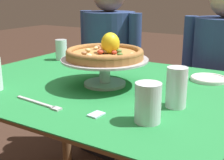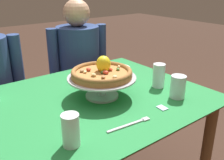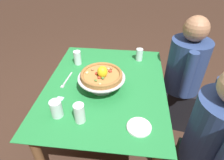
{
  "view_description": "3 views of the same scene",
  "coord_description": "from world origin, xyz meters",
  "px_view_note": "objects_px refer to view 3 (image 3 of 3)",
  "views": [
    {
      "loc": [
        0.69,
        -1.02,
        1.1
      ],
      "look_at": [
        0.1,
        -0.04,
        0.77
      ],
      "focal_mm": 48.42,
      "sensor_mm": 36.0,
      "label": 1
    },
    {
      "loc": [
        -0.65,
        -1.02,
        1.31
      ],
      "look_at": [
        0.1,
        -0.05,
        0.83
      ],
      "focal_mm": 41.2,
      "sensor_mm": 36.0,
      "label": 2
    },
    {
      "loc": [
        1.19,
        0.19,
        1.68
      ],
      "look_at": [
        0.02,
        0.05,
        0.8
      ],
      "focal_mm": 30.85,
      "sensor_mm": 36.0,
      "label": 3
    }
  ],
  "objects_px": {
    "pizza": "(101,75)",
    "sugar_packet": "(60,99)",
    "water_glass_front_left": "(78,58)",
    "diner_right": "(209,146)",
    "dinner_fork": "(66,81)",
    "side_plate": "(139,127)",
    "diner_left": "(182,79)",
    "water_glass_side_right": "(80,114)",
    "pizza_stand": "(102,81)",
    "water_glass_front_right": "(57,110)",
    "water_glass_back_left": "(139,55)"
  },
  "relations": [
    {
      "from": "water_glass_side_right",
      "to": "diner_right",
      "type": "xyz_separation_m",
      "value": [
        -0.02,
        0.85,
        -0.23
      ]
    },
    {
      "from": "pizza",
      "to": "sugar_packet",
      "type": "height_order",
      "value": "pizza"
    },
    {
      "from": "diner_right",
      "to": "dinner_fork",
      "type": "bearing_deg",
      "value": -109.5
    },
    {
      "from": "pizza",
      "to": "diner_right",
      "type": "relative_size",
      "value": 0.26
    },
    {
      "from": "diner_right",
      "to": "pizza_stand",
      "type": "bearing_deg",
      "value": -112.22
    },
    {
      "from": "dinner_fork",
      "to": "pizza_stand",
      "type": "bearing_deg",
      "value": 77.72
    },
    {
      "from": "side_plate",
      "to": "diner_left",
      "type": "xyz_separation_m",
      "value": [
        -0.77,
        0.43,
        -0.17
      ]
    },
    {
      "from": "diner_right",
      "to": "side_plate",
      "type": "bearing_deg",
      "value": -85.37
    },
    {
      "from": "water_glass_side_right",
      "to": "diner_left",
      "type": "relative_size",
      "value": 0.11
    },
    {
      "from": "water_glass_front_right",
      "to": "side_plate",
      "type": "bearing_deg",
      "value": 85.18
    },
    {
      "from": "pizza_stand",
      "to": "water_glass_front_right",
      "type": "height_order",
      "value": "water_glass_front_right"
    },
    {
      "from": "pizza",
      "to": "water_glass_front_right",
      "type": "height_order",
      "value": "pizza"
    },
    {
      "from": "water_glass_side_right",
      "to": "water_glass_front_left",
      "type": "height_order",
      "value": "water_glass_side_right"
    },
    {
      "from": "sugar_packet",
      "to": "diner_left",
      "type": "bearing_deg",
      "value": 119.69
    },
    {
      "from": "dinner_fork",
      "to": "diner_right",
      "type": "height_order",
      "value": "diner_right"
    },
    {
      "from": "pizza",
      "to": "dinner_fork",
      "type": "relative_size",
      "value": 1.45
    },
    {
      "from": "water_glass_front_right",
      "to": "water_glass_back_left",
      "type": "distance_m",
      "value": 0.94
    },
    {
      "from": "water_glass_back_left",
      "to": "water_glass_front_left",
      "type": "bearing_deg",
      "value": -76.59
    },
    {
      "from": "water_glass_front_right",
      "to": "diner_left",
      "type": "height_order",
      "value": "diner_left"
    },
    {
      "from": "pizza",
      "to": "water_glass_side_right",
      "type": "relative_size",
      "value": 2.3
    },
    {
      "from": "pizza",
      "to": "water_glass_back_left",
      "type": "bearing_deg",
      "value": 149.13
    },
    {
      "from": "water_glass_side_right",
      "to": "side_plate",
      "type": "relative_size",
      "value": 0.88
    },
    {
      "from": "sugar_packet",
      "to": "diner_right",
      "type": "bearing_deg",
      "value": 81.2
    },
    {
      "from": "water_glass_front_right",
      "to": "water_glass_back_left",
      "type": "bearing_deg",
      "value": 145.66
    },
    {
      "from": "pizza",
      "to": "sugar_packet",
      "type": "xyz_separation_m",
      "value": [
        0.15,
        -0.28,
        -0.13
      ]
    },
    {
      "from": "water_glass_front_left",
      "to": "diner_right",
      "type": "xyz_separation_m",
      "value": [
        0.65,
        1.04,
        -0.23
      ]
    },
    {
      "from": "sugar_packet",
      "to": "diner_left",
      "type": "height_order",
      "value": "diner_left"
    },
    {
      "from": "dinner_fork",
      "to": "water_glass_side_right",
      "type": "bearing_deg",
      "value": 28.58
    },
    {
      "from": "pizza",
      "to": "sugar_packet",
      "type": "relative_size",
      "value": 6.21
    },
    {
      "from": "water_glass_front_left",
      "to": "dinner_fork",
      "type": "xyz_separation_m",
      "value": [
        0.27,
        -0.03,
        -0.05
      ]
    },
    {
      "from": "water_glass_back_left",
      "to": "diner_right",
      "type": "bearing_deg",
      "value": 31.51
    },
    {
      "from": "water_glass_back_left",
      "to": "dinner_fork",
      "type": "xyz_separation_m",
      "value": [
        0.4,
        -0.59,
        -0.05
      ]
    },
    {
      "from": "side_plate",
      "to": "water_glass_side_right",
      "type": "bearing_deg",
      "value": -92.46
    },
    {
      "from": "water_glass_front_right",
      "to": "side_plate",
      "type": "relative_size",
      "value": 0.77
    },
    {
      "from": "diner_left",
      "to": "diner_right",
      "type": "distance_m",
      "value": 0.73
    },
    {
      "from": "dinner_fork",
      "to": "sugar_packet",
      "type": "xyz_separation_m",
      "value": [
        0.21,
        0.02,
        -0.0
      ]
    },
    {
      "from": "water_glass_front_right",
      "to": "sugar_packet",
      "type": "height_order",
      "value": "water_glass_front_right"
    },
    {
      "from": "water_glass_front_right",
      "to": "water_glass_front_left",
      "type": "bearing_deg",
      "value": -177.31
    },
    {
      "from": "water_glass_front_right",
      "to": "diner_right",
      "type": "distance_m",
      "value": 1.03
    },
    {
      "from": "pizza",
      "to": "dinner_fork",
      "type": "xyz_separation_m",
      "value": [
        -0.07,
        -0.3,
        -0.13
      ]
    },
    {
      "from": "pizza_stand",
      "to": "water_glass_front_right",
      "type": "xyz_separation_m",
      "value": [
        0.3,
        -0.25,
        -0.03
      ]
    },
    {
      "from": "water_glass_front_right",
      "to": "sugar_packet",
      "type": "distance_m",
      "value": 0.17
    },
    {
      "from": "water_glass_side_right",
      "to": "water_glass_front_left",
      "type": "xyz_separation_m",
      "value": [
        -0.67,
        -0.19,
        -0.0
      ]
    },
    {
      "from": "sugar_packet",
      "to": "diner_right",
      "type": "relative_size",
      "value": 0.04
    },
    {
      "from": "pizza",
      "to": "pizza_stand",
      "type": "bearing_deg",
      "value": -153.37
    },
    {
      "from": "diner_left",
      "to": "water_glass_front_left",
      "type": "bearing_deg",
      "value": -85.18
    },
    {
      "from": "water_glass_front_left",
      "to": "diner_left",
      "type": "distance_m",
      "value": 1.02
    },
    {
      "from": "dinner_fork",
      "to": "diner_left",
      "type": "bearing_deg",
      "value": 109.15
    },
    {
      "from": "water_glass_front_left",
      "to": "diner_right",
      "type": "relative_size",
      "value": 0.11
    },
    {
      "from": "water_glass_front_left",
      "to": "diner_right",
      "type": "distance_m",
      "value": 1.24
    }
  ]
}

